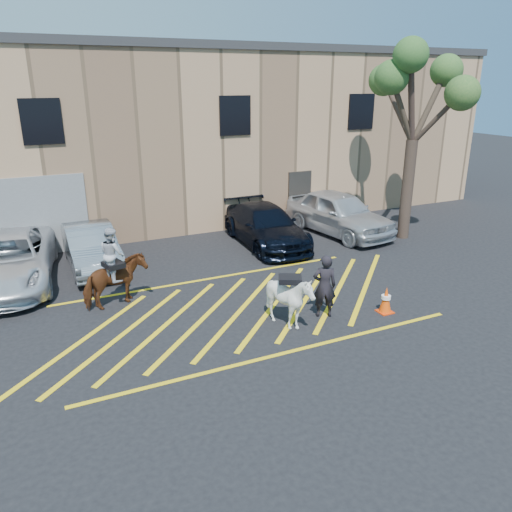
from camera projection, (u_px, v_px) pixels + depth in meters
name	position (u px, v px, depth m)	size (l,w,h in m)	color
ground	(236.00, 306.00, 13.79)	(90.00, 90.00, 0.00)	black
car_white_pickup	(7.00, 260.00, 15.03)	(2.56, 5.54, 1.54)	silver
car_silver_sedan	(91.00, 247.00, 16.47)	(1.49, 4.27, 1.41)	gray
car_blue_suv	(265.00, 226.00, 18.79)	(2.03, 5.00, 1.45)	black
car_white_suv	(339.00, 213.00, 20.08)	(2.03, 5.04, 1.72)	silver
handler	(324.00, 286.00, 12.95)	(0.62, 0.41, 1.70)	black
warehouse	(132.00, 132.00, 22.79)	(32.42, 10.20, 7.30)	tan
hatching_zone	(241.00, 310.00, 13.53)	(12.60, 5.12, 0.01)	yellow
mounted_bay	(114.00, 275.00, 13.51)	(1.85, 1.22, 2.25)	#5B3115
saddled_white	(290.00, 300.00, 12.40)	(1.64, 1.71, 1.45)	white
traffic_cone	(386.00, 300.00, 13.31)	(0.38, 0.38, 0.73)	#F13909
tree	(418.00, 86.00, 17.94)	(3.99, 4.37, 7.31)	#443629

